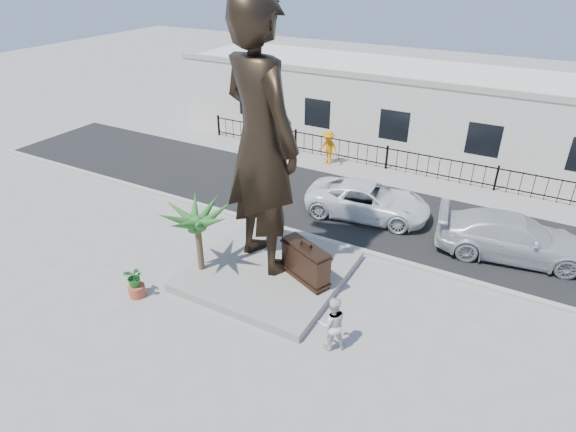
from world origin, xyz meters
name	(u,v)px	position (x,y,z in m)	size (l,w,h in m)	color
ground	(259,302)	(0.00, 0.00, 0.00)	(100.00, 100.00, 0.00)	#9E9991
street	(351,205)	(0.00, 8.00, 0.01)	(40.00, 7.00, 0.01)	black
curb	(318,238)	(0.00, 4.50, 0.06)	(40.00, 0.25, 0.12)	#A5A399
far_sidewalk	(381,174)	(0.00, 12.00, 0.01)	(40.00, 2.50, 0.02)	#9E9991
plinth	(269,271)	(-0.50, 1.50, 0.15)	(5.20, 5.20, 0.30)	gray
fence	(387,158)	(0.00, 12.80, 0.60)	(22.00, 0.10, 1.20)	black
building	(413,109)	(0.00, 17.00, 2.20)	(28.00, 7.00, 4.40)	silver
statue	(261,141)	(-0.95, 1.91, 4.85)	(3.32, 2.18, 9.11)	black
suitcase	(306,262)	(0.94, 1.54, 0.97)	(1.90, 0.60, 1.34)	#352216
tourist	(332,323)	(2.97, -0.71, 0.87)	(0.85, 0.66, 1.75)	silver
car_white	(368,200)	(0.99, 7.39, 0.75)	(2.46, 5.33, 1.48)	white
car_silver	(513,237)	(6.91, 7.03, 0.82)	(2.28, 5.60, 1.63)	silver
worker	(328,148)	(-3.02, 11.91, 0.95)	(1.20, 0.69, 1.85)	orange
palm_tree	(203,275)	(-2.58, 0.28, 0.00)	(1.80, 1.80, 3.20)	#265D22
planter	(137,291)	(-3.77, -1.72, 0.20)	(0.56, 0.56, 0.40)	#B24C2F
shrub	(134,277)	(-3.77, -1.72, 0.76)	(0.66, 0.57, 0.73)	#216823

